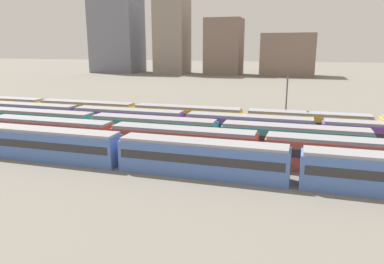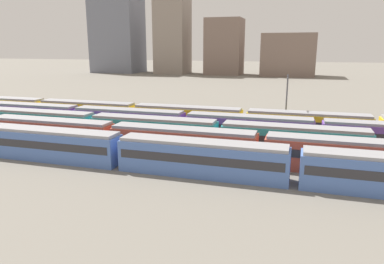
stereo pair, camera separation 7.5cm
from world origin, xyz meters
name	(u,v)px [view 1 (the left image)]	position (x,y,z in m)	size (l,w,h in m)	color
ground_plane	(1,131)	(0.00, 10.40, 0.00)	(600.00, 600.00, 0.00)	slate
train_track_0	(202,158)	(36.55, 0.00, 1.90)	(93.60, 3.06, 3.75)	#4C70BC
train_track_1	(261,149)	(42.15, 5.20, 1.90)	(112.50, 3.06, 3.75)	#BC4C38
train_track_2	(94,126)	(17.23, 10.40, 1.90)	(74.70, 3.06, 3.75)	teal
train_track_3	(318,133)	(48.66, 15.60, 1.90)	(112.50, 3.06, 3.75)	#6B429E
train_track_4	(244,121)	(37.83, 20.80, 1.90)	(112.50, 3.06, 3.75)	yellow
catenary_pole_1	(286,100)	(43.96, 23.61, 5.09)	(0.24, 3.20, 9.12)	#4C4C51
distant_building_0	(117,31)	(-48.07, 140.96, 21.44)	(23.86, 19.18, 42.87)	slate
distant_building_1	(172,27)	(-17.41, 140.96, 23.08)	(15.25, 15.90, 46.16)	gray
distant_building_2	(224,47)	(9.18, 140.96, 13.25)	(16.99, 15.95, 26.49)	#7A665B
distant_building_3	(288,55)	(39.39, 140.96, 9.61)	(23.96, 18.51, 19.22)	#7A665B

